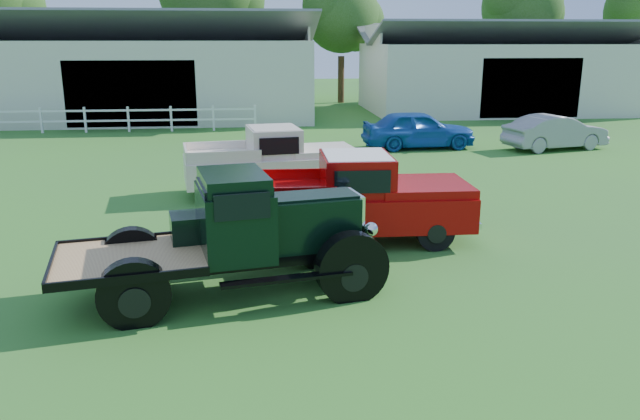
{
  "coord_description": "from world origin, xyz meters",
  "views": [
    {
      "loc": [
        -1.03,
        -10.52,
        4.29
      ],
      "look_at": [
        0.2,
        1.2,
        1.05
      ],
      "focal_mm": 35.0,
      "sensor_mm": 36.0,
      "label": 1
    }
  ],
  "objects_px": {
    "vintage_flatbed": "(229,235)",
    "misc_car_blue": "(418,129)",
    "white_pickup": "(271,161)",
    "misc_car_grey": "(555,132)",
    "red_pickup": "(351,197)"
  },
  "relations": [
    {
      "from": "red_pickup",
      "to": "misc_car_blue",
      "type": "distance_m",
      "value": 12.48
    },
    {
      "from": "misc_car_blue",
      "to": "misc_car_grey",
      "type": "height_order",
      "value": "misc_car_blue"
    },
    {
      "from": "white_pickup",
      "to": "red_pickup",
      "type": "bearing_deg",
      "value": -78.72
    },
    {
      "from": "white_pickup",
      "to": "misc_car_blue",
      "type": "bearing_deg",
      "value": 40.76
    },
    {
      "from": "red_pickup",
      "to": "white_pickup",
      "type": "relative_size",
      "value": 1.05
    },
    {
      "from": "misc_car_blue",
      "to": "red_pickup",
      "type": "bearing_deg",
      "value": 156.37
    },
    {
      "from": "white_pickup",
      "to": "misc_car_grey",
      "type": "height_order",
      "value": "white_pickup"
    },
    {
      "from": "white_pickup",
      "to": "misc_car_grey",
      "type": "relative_size",
      "value": 1.21
    },
    {
      "from": "vintage_flatbed",
      "to": "misc_car_blue",
      "type": "bearing_deg",
      "value": 52.92
    },
    {
      "from": "red_pickup",
      "to": "misc_car_grey",
      "type": "distance_m",
      "value": 14.63
    },
    {
      "from": "red_pickup",
      "to": "white_pickup",
      "type": "xyz_separation_m",
      "value": [
        -1.61,
        4.6,
        -0.04
      ]
    },
    {
      "from": "vintage_flatbed",
      "to": "misc_car_grey",
      "type": "xyz_separation_m",
      "value": [
        12.45,
        13.49,
        -0.38
      ]
    },
    {
      "from": "red_pickup",
      "to": "misc_car_grey",
      "type": "bearing_deg",
      "value": 48.34
    },
    {
      "from": "vintage_flatbed",
      "to": "white_pickup",
      "type": "xyz_separation_m",
      "value": [
        0.92,
        7.34,
        -0.15
      ]
    },
    {
      "from": "misc_car_grey",
      "to": "red_pickup",
      "type": "bearing_deg",
      "value": 124.51
    }
  ]
}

